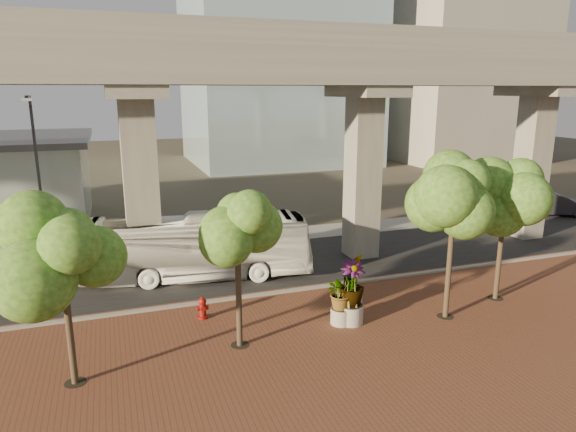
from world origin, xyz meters
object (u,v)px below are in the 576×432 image
object	(u,v)px
parked_car	(554,205)
fire_hydrant	(203,308)
transit_bus	(195,248)
planter_front	(342,294)

from	to	relation	value
parked_car	fire_hydrant	distance (m)	30.07
transit_bus	planter_front	size ratio (longest dim) A/B	5.56
transit_bus	fire_hydrant	world-z (taller)	transit_bus
transit_bus	parked_car	size ratio (longest dim) A/B	2.22
transit_bus	fire_hydrant	distance (m)	5.10
parked_car	planter_front	distance (m)	26.11
fire_hydrant	planter_front	xyz separation A→B (m)	(5.25, -2.39, 0.81)
transit_bus	planter_front	xyz separation A→B (m)	(4.68, -7.34, -0.29)
parked_car	planter_front	bearing A→B (deg)	141.08
transit_bus	parked_car	world-z (taller)	transit_bus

